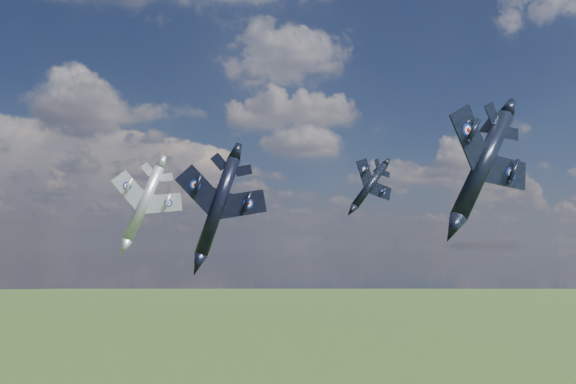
{
  "coord_description": "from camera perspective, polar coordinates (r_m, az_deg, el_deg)",
  "views": [
    {
      "loc": [
        -8.39,
        -57.44,
        75.76
      ],
      "look_at": [
        1.53,
        11.97,
        82.54
      ],
      "focal_mm": 35.0,
      "sensor_mm": 36.0,
      "label": 1
    }
  ],
  "objects": [
    {
      "name": "jet_lead_navy",
      "position": [
        65.31,
        -7.14,
        -1.39
      ],
      "size": [
        13.33,
        17.1,
        6.81
      ],
      "primitive_type": null,
      "rotation": [
        0.0,
        0.32,
        0.08
      ],
      "color": "black"
    },
    {
      "name": "jet_right_navy",
      "position": [
        45.72,
        19.19,
        2.65
      ],
      "size": [
        13.93,
        16.26,
        7.8
      ],
      "primitive_type": null,
      "rotation": [
        0.0,
        0.59,
        0.36
      ],
      "color": "black"
    },
    {
      "name": "jet_high_navy",
      "position": [
        94.86,
        8.29,
        0.65
      ],
      "size": [
        13.51,
        15.86,
        8.48
      ],
      "primitive_type": null,
      "rotation": [
        0.0,
        0.73,
        0.4
      ],
      "color": "black"
    },
    {
      "name": "jet_left_silver",
      "position": [
        82.59,
        -14.43,
        -1.11
      ],
      "size": [
        13.42,
        16.86,
        7.09
      ],
      "primitive_type": null,
      "rotation": [
        0.0,
        0.38,
        0.13
      ],
      "color": "#A1A5AB"
    }
  ]
}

